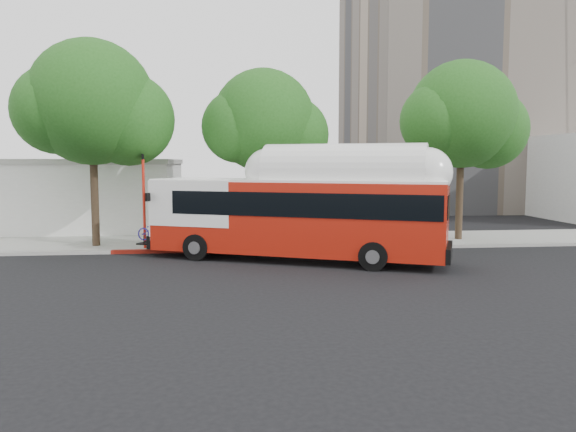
% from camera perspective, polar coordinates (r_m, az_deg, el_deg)
% --- Properties ---
extents(ground, '(120.00, 120.00, 0.00)m').
position_cam_1_polar(ground, '(22.22, 1.20, -5.11)').
color(ground, black).
rests_on(ground, ground).
extents(sidewalk, '(60.00, 5.00, 0.15)m').
position_cam_1_polar(sidewalk, '(28.58, -0.51, -2.56)').
color(sidewalk, gray).
rests_on(sidewalk, ground).
extents(curb_strip, '(60.00, 0.30, 0.15)m').
position_cam_1_polar(curb_strip, '(26.02, 0.07, -3.37)').
color(curb_strip, gray).
rests_on(curb_strip, ground).
extents(red_curb_segment, '(10.00, 0.32, 0.16)m').
position_cam_1_polar(red_curb_segment, '(25.86, -6.56, -3.45)').
color(red_curb_segment, maroon).
rests_on(red_curb_segment, ground).
extents(street_tree_left, '(6.67, 5.80, 9.74)m').
position_cam_1_polar(street_tree_left, '(27.90, -18.33, 10.41)').
color(street_tree_left, '#2D2116').
rests_on(street_tree_left, ground).
extents(street_tree_mid, '(5.75, 5.00, 8.62)m').
position_cam_1_polar(street_tree_mid, '(27.86, -1.66, 9.25)').
color(street_tree_mid, '#2D2116').
rests_on(street_tree_mid, ground).
extents(street_tree_right, '(6.21, 5.40, 9.18)m').
position_cam_1_polar(street_tree_right, '(30.21, 17.97, 9.36)').
color(street_tree_right, '#2D2116').
rests_on(street_tree_right, ground).
extents(apartment_tower, '(18.00, 18.00, 37.00)m').
position_cam_1_polar(apartment_tower, '(55.52, 16.93, 19.40)').
color(apartment_tower, gray).
rests_on(apartment_tower, ground).
extents(low_commercial_bldg, '(16.20, 10.20, 4.25)m').
position_cam_1_polar(low_commercial_bldg, '(37.39, -23.67, 2.08)').
color(low_commercial_bldg, silver).
rests_on(low_commercial_bldg, ground).
extents(transit_bus, '(12.88, 7.36, 3.87)m').
position_cam_1_polar(transit_bus, '(23.16, 0.97, -0.15)').
color(transit_bus, '#A6180B').
rests_on(transit_bus, ground).
extents(signal_pole, '(0.13, 0.42, 4.46)m').
position_cam_1_polar(signal_pole, '(26.43, -14.43, 1.42)').
color(signal_pole, red).
rests_on(signal_pole, ground).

